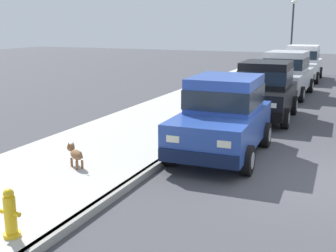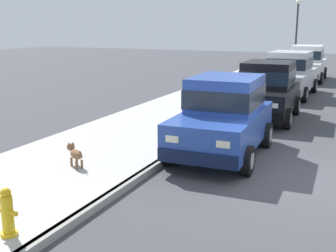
% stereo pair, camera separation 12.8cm
% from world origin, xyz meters
% --- Properties ---
extents(ground_plane, '(80.00, 80.00, 0.00)m').
position_xyz_m(ground_plane, '(0.00, 0.00, 0.00)').
color(ground_plane, '#424247').
extents(curb, '(0.16, 64.00, 0.14)m').
position_xyz_m(curb, '(-3.20, 0.00, 0.07)').
color(curb, gray).
rests_on(curb, ground).
extents(sidewalk, '(3.60, 64.00, 0.14)m').
position_xyz_m(sidewalk, '(-5.00, 0.00, 0.07)').
color(sidewalk, '#B7B5AD').
rests_on(sidewalk, ground).
extents(car_blue_hatchback, '(2.05, 3.86, 1.88)m').
position_xyz_m(car_blue_hatchback, '(-2.20, 1.00, 0.98)').
color(car_blue_hatchback, '#28479E').
rests_on(car_blue_hatchback, ground).
extents(car_black_hatchback, '(2.05, 3.85, 1.88)m').
position_xyz_m(car_black_hatchback, '(-2.12, 5.51, 0.98)').
color(car_black_hatchback, black).
rests_on(car_black_hatchback, ground).
extents(car_silver_sedan, '(2.12, 4.64, 1.92)m').
position_xyz_m(car_silver_sedan, '(-2.22, 10.65, 0.98)').
color(car_silver_sedan, '#BCBCC1').
rests_on(car_silver_sedan, ground).
extents(car_white_sedan, '(2.10, 4.63, 1.92)m').
position_xyz_m(car_white_sedan, '(-2.23, 16.52, 0.98)').
color(car_white_sedan, white).
rests_on(car_white_sedan, ground).
extents(dog_brown, '(0.67, 0.46, 0.49)m').
position_xyz_m(dog_brown, '(-4.65, -1.56, 0.43)').
color(dog_brown, brown).
rests_on(dog_brown, sidewalk).
extents(fire_hydrant, '(0.34, 0.24, 0.72)m').
position_xyz_m(fire_hydrant, '(-3.65, -4.50, 0.48)').
color(fire_hydrant, gold).
rests_on(fire_hydrant, sidewalk).
extents(street_lamp, '(0.36, 0.36, 4.42)m').
position_xyz_m(street_lamp, '(-3.55, 21.14, 2.91)').
color(street_lamp, '#2D2D33').
rests_on(street_lamp, sidewalk).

